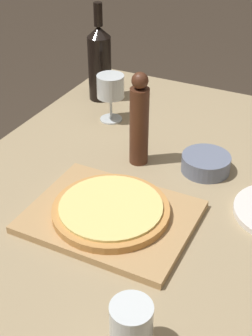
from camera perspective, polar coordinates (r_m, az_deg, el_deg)
name	(u,v)px	position (r m, az deg, el deg)	size (l,w,h in m)	color
dining_table	(144,226)	(1.19, 2.21, -7.09)	(1.00, 1.40, 0.72)	#9E8966
cutting_board	(111,217)	(1.07, -1.84, -5.94)	(0.37, 0.29, 0.02)	tan
pizza	(111,210)	(1.06, -1.86, -5.09)	(0.27, 0.27, 0.02)	#C68947
wine_bottle	(100,62)	(1.57, -3.24, 12.80)	(0.08, 0.08, 0.32)	black
pepper_mill	(139,121)	(1.21, 1.62, 5.72)	(0.05, 0.05, 0.26)	#4C2819
wine_glass	(111,88)	(1.43, -1.90, 9.72)	(0.08, 0.08, 0.15)	silver
small_bowl	(206,163)	(1.24, 9.70, 0.57)	(0.13, 0.13, 0.04)	slate
drinking_tumbler	(131,329)	(0.80, 0.64, -18.99)	(0.07, 0.07, 0.10)	silver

